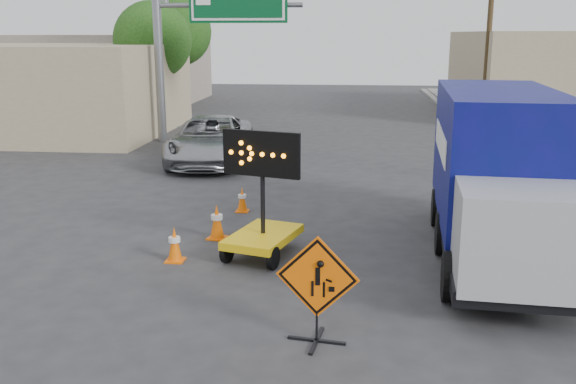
% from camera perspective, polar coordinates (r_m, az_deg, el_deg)
% --- Properties ---
extents(ground, '(100.00, 100.00, 0.00)m').
position_cam_1_polar(ground, '(9.78, -4.62, -13.45)').
color(ground, '#2D2D30').
rests_on(ground, ground).
extents(curb_right, '(0.40, 60.00, 0.12)m').
position_cam_1_polar(curb_right, '(24.58, 18.87, 2.78)').
color(curb_right, gray).
rests_on(curb_right, ground).
extents(sidewalk_right, '(4.00, 60.00, 0.15)m').
position_cam_1_polar(sidewalk_right, '(25.19, 23.98, 2.61)').
color(sidewalk_right, gray).
rests_on(sidewalk_right, ground).
extents(storefront_left_near, '(14.00, 10.00, 4.00)m').
position_cam_1_polar(storefront_left_near, '(32.64, -23.04, 8.44)').
color(storefront_left_near, tan).
rests_on(storefront_left_near, ground).
extents(storefront_left_far, '(12.00, 10.00, 4.40)m').
position_cam_1_polar(storefront_left_far, '(45.73, -15.73, 10.53)').
color(storefront_left_far, gray).
rests_on(storefront_left_far, ground).
extents(building_right_far, '(10.00, 14.00, 4.60)m').
position_cam_1_polar(building_right_far, '(40.23, 22.63, 9.74)').
color(building_right_far, tan).
rests_on(building_right_far, ground).
extents(highway_gantry, '(6.18, 0.38, 6.90)m').
position_cam_1_polar(highway_gantry, '(27.18, -7.28, 15.03)').
color(highway_gantry, slate).
rests_on(highway_gantry, ground).
extents(utility_pole_far, '(1.80, 0.26, 9.00)m').
position_cam_1_polar(utility_pole_far, '(33.14, 17.45, 13.63)').
color(utility_pole_far, '#46341E').
rests_on(utility_pole_far, ground).
extents(tree_left_near, '(3.71, 3.71, 6.03)m').
position_cam_1_polar(tree_left_near, '(32.02, -11.95, 13.03)').
color(tree_left_near, '#46341E').
rests_on(tree_left_near, ground).
extents(tree_left_far, '(4.10, 4.10, 6.66)m').
position_cam_1_polar(tree_left_far, '(39.98, -9.84, 13.86)').
color(tree_left_far, '#46341E').
rests_on(tree_left_far, ground).
extents(construction_sign, '(1.24, 0.88, 1.66)m').
position_cam_1_polar(construction_sign, '(9.50, 2.61, -8.44)').
color(construction_sign, black).
rests_on(construction_sign, ground).
extents(arrow_board, '(1.61, 2.08, 2.62)m').
position_cam_1_polar(arrow_board, '(13.21, -2.23, -3.24)').
color(arrow_board, yellow).
rests_on(arrow_board, ground).
extents(pickup_truck, '(3.25, 6.09, 1.63)m').
position_cam_1_polar(pickup_truck, '(23.02, -6.87, 4.63)').
color(pickup_truck, '#A0A3A7').
rests_on(pickup_truck, ground).
extents(box_truck, '(2.68, 7.27, 3.39)m').
position_cam_1_polar(box_truck, '(13.55, 18.04, 0.64)').
color(box_truck, black).
rests_on(box_truck, ground).
extents(cone_a, '(0.37, 0.37, 0.72)m').
position_cam_1_polar(cone_a, '(13.16, -10.05, -4.58)').
color(cone_a, '#FF6405').
rests_on(cone_a, ground).
extents(cone_b, '(0.48, 0.48, 0.79)m').
position_cam_1_polar(cone_b, '(14.44, -6.34, -2.63)').
color(cone_b, '#FF6405').
rests_on(cone_b, ground).
extents(cone_c, '(0.33, 0.33, 0.65)m').
position_cam_1_polar(cone_c, '(16.59, -4.10, -0.66)').
color(cone_c, '#FF6405').
rests_on(cone_c, ground).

